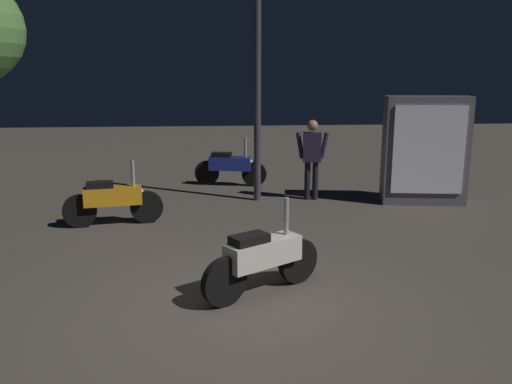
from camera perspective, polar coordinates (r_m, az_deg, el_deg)
The scene contains 7 objects.
ground_plane at distance 6.01m, azimuth -1.34°, elevation -12.37°, with size 40.00×40.00×0.00m, color #4C443D.
motorcycle_white_foreground at distance 6.21m, azimuth 0.74°, elevation -7.13°, with size 1.45×0.99×1.11m.
motorcycle_orange_parked_left at distance 9.26m, azimuth -15.16°, elevation -0.83°, with size 1.65×0.46×1.11m.
motorcycle_blue_parked_right at distance 12.08m, azimuth -2.80°, elevation 2.75°, with size 1.64×0.50×1.11m.
person_rider_beside at distance 10.71m, azimuth 6.04°, elevation 4.22°, with size 0.67×0.29×1.62m.
streetlamp_near at distance 10.48m, azimuth 0.15°, elevation 14.20°, with size 0.36×0.36×4.33m.
kiosk_billboard at distance 10.84m, azimuth 17.76°, elevation 4.27°, with size 1.66×0.75×2.10m.
Camera 1 is at (-0.31, -5.42, 2.56)m, focal length 37.15 mm.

